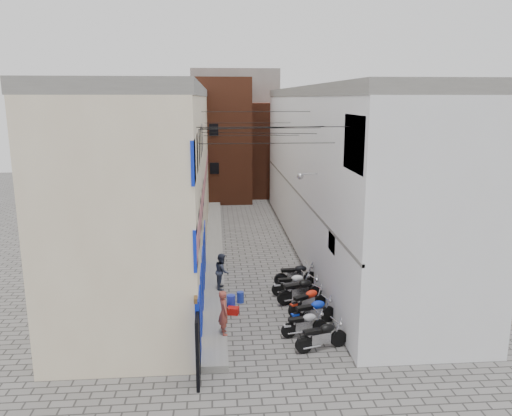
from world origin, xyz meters
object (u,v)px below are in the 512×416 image
object	(u,v)px
motorcycle_a	(322,335)
red_crate	(233,311)
motorcycle_b	(304,323)
motorcycle_d	(308,300)
motorcycle_e	(300,289)
motorcycle_c	(313,311)
water_jug_far	(240,297)
person_a	(224,312)
motorcycle_f	(293,283)
water_jug_near	(231,302)
person_b	(222,271)
motorcycle_g	(296,273)

from	to	relation	value
motorcycle_a	red_crate	world-z (taller)	motorcycle_a
motorcycle_b	motorcycle_d	distance (m)	2.02
motorcycle_b	motorcycle_e	world-z (taller)	motorcycle_e
motorcycle_c	motorcycle_d	size ratio (longest dim) A/B	1.03
water_jug_far	motorcycle_c	bearing A→B (deg)	-41.58
motorcycle_d	water_jug_far	distance (m)	2.92
red_crate	person_a	bearing A→B (deg)	-100.33
motorcycle_a	water_jug_far	xyz separation A→B (m)	(-2.55, 4.26, -0.33)
motorcycle_f	red_crate	world-z (taller)	motorcycle_f
motorcycle_e	water_jug_near	bearing A→B (deg)	-101.22
motorcycle_f	water_jug_near	distance (m)	3.00
person_b	motorcycle_g	bearing A→B (deg)	-76.61
motorcycle_c	motorcycle_e	world-z (taller)	motorcycle_e
motorcycle_d	water_jug_far	xyz separation A→B (m)	(-2.63, 1.23, -0.32)
motorcycle_d	motorcycle_e	xyz separation A→B (m)	(-0.13, 1.01, 0.05)
motorcycle_e	red_crate	size ratio (longest dim) A/B	4.72
motorcycle_d	person_a	bearing A→B (deg)	-90.00
person_b	motorcycle_b	bearing A→B (deg)	-143.41
motorcycle_a	motorcycle_g	bearing A→B (deg)	164.03
motorcycle_d	motorcycle_f	size ratio (longest dim) A/B	1.02
motorcycle_a	person_a	size ratio (longest dim) A/B	1.19
motorcycle_c	person_b	xyz separation A→B (m)	(-3.37, 3.39, 0.47)
motorcycle_g	water_jug_near	xyz separation A→B (m)	(-3.03, -2.26, -0.31)
motorcycle_f	person_a	xyz separation A→B (m)	(-3.06, -3.96, 0.51)
person_a	water_jug_far	bearing A→B (deg)	-23.31
motorcycle_e	water_jug_near	xyz separation A→B (m)	(-2.90, -0.32, -0.32)
motorcycle_c	water_jug_near	distance (m)	3.53
motorcycle_e	motorcycle_f	distance (m)	0.91
motorcycle_a	person_b	distance (m)	6.27
motorcycle_d	motorcycle_f	distance (m)	1.92
water_jug_far	motorcycle_f	bearing A→B (deg)	15.98
motorcycle_b	person_a	distance (m)	2.95
motorcycle_d	motorcycle_g	bearing A→B (deg)	148.53
motorcycle_g	motorcycle_e	bearing A→B (deg)	-8.72
person_a	water_jug_near	bearing A→B (deg)	-17.56
motorcycle_e	water_jug_near	size ratio (longest dim) A/B	3.73
motorcycle_c	water_jug_far	xyz separation A→B (m)	(-2.63, 2.33, -0.34)
motorcycle_c	motorcycle_f	bearing A→B (deg)	168.31
motorcycle_f	water_jug_near	bearing A→B (deg)	-73.36
person_b	water_jug_near	size ratio (longest dim) A/B	2.83
motorcycle_c	water_jug_near	xyz separation A→B (m)	(-3.03, 1.78, -0.29)
motorcycle_b	motorcycle_f	world-z (taller)	motorcycle_f
motorcycle_a	water_jug_near	distance (m)	4.75
person_a	person_b	bearing A→B (deg)	-10.65
motorcycle_f	motorcycle_b	bearing A→B (deg)	-9.78
water_jug_near	red_crate	bearing A→B (deg)	-83.99
motorcycle_a	motorcycle_c	world-z (taller)	motorcycle_c
motorcycle_c	water_jug_far	size ratio (longest dim) A/B	4.27
motorcycle_e	motorcycle_f	world-z (taller)	motorcycle_e
motorcycle_c	motorcycle_f	xyz separation A→B (m)	(-0.31, 2.99, -0.03)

